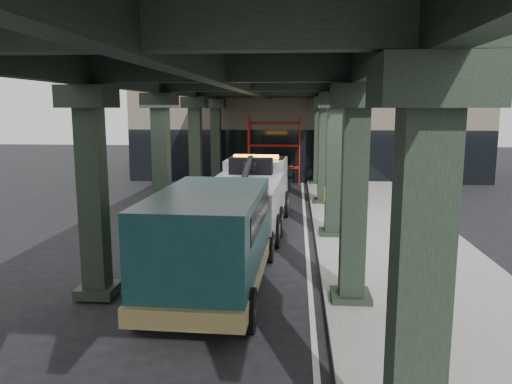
% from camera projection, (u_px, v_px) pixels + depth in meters
% --- Properties ---
extents(ground, '(90.00, 90.00, 0.00)m').
position_uv_depth(ground, '(253.00, 253.00, 15.67)').
color(ground, black).
rests_on(ground, ground).
extents(sidewalk, '(5.00, 40.00, 0.15)m').
position_uv_depth(sidewalk, '(387.00, 237.00, 17.27)').
color(sidewalk, gray).
rests_on(sidewalk, ground).
extents(lane_stripe, '(0.12, 38.00, 0.01)m').
position_uv_depth(lane_stripe, '(306.00, 238.00, 17.50)').
color(lane_stripe, silver).
rests_on(lane_stripe, ground).
extents(viaduct, '(7.40, 32.00, 6.40)m').
position_uv_depth(viaduct, '(246.00, 79.00, 16.76)').
color(viaduct, black).
rests_on(viaduct, ground).
extents(building, '(22.00, 10.00, 8.00)m').
position_uv_depth(building, '(307.00, 115.00, 34.51)').
color(building, '#C6B793').
rests_on(building, ground).
extents(scaffolding, '(3.08, 0.88, 4.00)m').
position_uv_depth(scaffolding, '(274.00, 149.00, 29.71)').
color(scaffolding, red).
rests_on(scaffolding, ground).
extents(tow_truck, '(2.83, 8.59, 2.78)m').
position_uv_depth(tow_truck, '(250.00, 194.00, 18.45)').
color(tow_truck, black).
rests_on(tow_truck, ground).
extents(towed_van, '(2.74, 6.47, 2.60)m').
position_uv_depth(towed_van, '(212.00, 238.00, 12.01)').
color(towed_van, '#0F3738').
rests_on(towed_van, ground).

